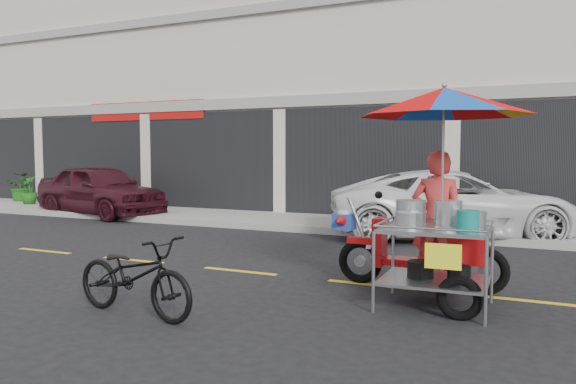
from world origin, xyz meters
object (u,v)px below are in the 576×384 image
at_px(maroon_sedan, 100,190).
at_px(near_bicycle, 134,276).
at_px(white_pickup, 454,204).
at_px(food_vendor_rig, 438,166).

relative_size(maroon_sedan, near_bicycle, 2.55).
distance_m(white_pickup, near_bicycle, 7.46).
bearing_deg(food_vendor_rig, near_bicycle, -146.11).
distance_m(maroon_sedan, food_vendor_rig, 11.35).
height_order(near_bicycle, food_vendor_rig, food_vendor_rig).
bearing_deg(white_pickup, maroon_sedan, 67.65).
relative_size(white_pickup, near_bicycle, 3.05).
bearing_deg(white_pickup, near_bicycle, 140.40).
bearing_deg(near_bicycle, maroon_sedan, 52.54).
xyz_separation_m(maroon_sedan, near_bicycle, (7.28, -7.13, -0.28)).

